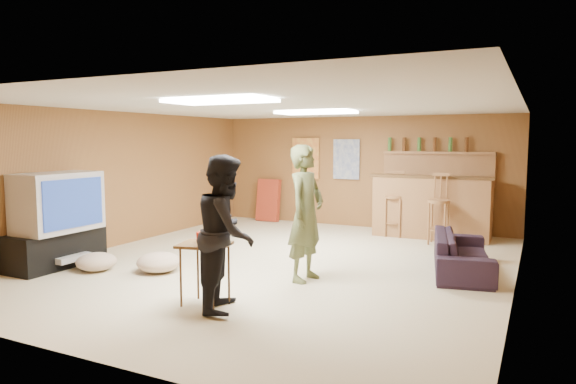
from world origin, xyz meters
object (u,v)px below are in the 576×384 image
at_px(bar_counter, 432,207).
at_px(tray_table, 205,274).
at_px(person_olive, 306,213).
at_px(sofa, 462,253).
at_px(person_black, 226,232).
at_px(tv_body, 58,202).

xyz_separation_m(bar_counter, tray_table, (-1.40, -4.92, -0.22)).
relative_size(person_olive, sofa, 0.96).
xyz_separation_m(person_olive, sofa, (1.69, 1.26, -0.58)).
xyz_separation_m(bar_counter, person_black, (-1.14, -4.90, 0.25)).
relative_size(tv_body, bar_counter, 0.55).
distance_m(person_olive, sofa, 2.19).
distance_m(tv_body, bar_counter, 6.09).
relative_size(person_black, tray_table, 2.40).
xyz_separation_m(tv_body, person_black, (3.01, -0.45, -0.10)).
xyz_separation_m(tv_body, bar_counter, (4.15, 4.45, -0.35)).
bearing_deg(sofa, bar_counter, 8.97).
bearing_deg(tray_table, tv_body, 170.31).
bearing_deg(person_olive, sofa, -48.07).
bearing_deg(tv_body, person_olive, 15.14).
relative_size(tv_body, sofa, 0.63).
bearing_deg(sofa, tv_body, 102.33).
height_order(tv_body, sofa, tv_body).
bearing_deg(person_black, person_olive, -34.64).
bearing_deg(person_black, tv_body, 59.11).
xyz_separation_m(person_olive, tray_table, (-0.55, -1.36, -0.51)).
relative_size(bar_counter, tray_table, 3.01).
bearing_deg(tv_body, tray_table, -9.69).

